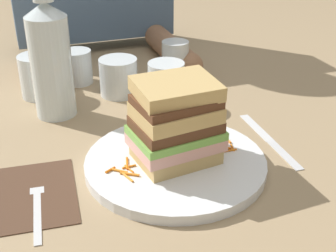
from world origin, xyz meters
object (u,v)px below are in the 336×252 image
object	(u,v)px
knife	(271,141)
empty_tumbler_1	(39,76)
empty_tumbler_2	(175,60)
empty_tumbler_3	(117,77)
napkin_dark	(37,194)
juice_glass	(166,86)
empty_tumbler_0	(78,67)
water_bottle	(51,58)
fork	(37,201)
main_plate	(174,162)
sandwich	(175,122)

from	to	relation	value
knife	empty_tumbler_1	size ratio (longest dim) A/B	2.30
empty_tumbler_2	empty_tumbler_3	world-z (taller)	empty_tumbler_2
empty_tumbler_2	knife	bearing A→B (deg)	-80.89
napkin_dark	juice_glass	world-z (taller)	juice_glass
napkin_dark	empty_tumbler_2	bearing A→B (deg)	46.31
juice_glass	empty_tumbler_0	bearing A→B (deg)	130.68
water_bottle	fork	bearing A→B (deg)	-102.93
main_plate	empty_tumbler_0	size ratio (longest dim) A/B	3.83
sandwich	juice_glass	world-z (taller)	sandwich
main_plate	napkin_dark	xyz separation A→B (m)	(-0.21, -0.01, -0.01)
sandwich	empty_tumbler_0	xyz separation A→B (m)	(-0.08, 0.39, -0.04)
main_plate	empty_tumbler_1	bearing A→B (deg)	115.84
empty_tumbler_0	fork	bearing A→B (deg)	-107.14
sandwich	juice_glass	size ratio (longest dim) A/B	1.61
empty_tumbler_3	sandwich	bearing A→B (deg)	-86.63
knife	empty_tumbler_0	size ratio (longest dim) A/B	2.73
juice_glass	empty_tumbler_1	world-z (taller)	same
juice_glass	empty_tumbler_3	world-z (taller)	juice_glass
juice_glass	napkin_dark	bearing A→B (deg)	-140.31
empty_tumbler_1	empty_tumbler_0	bearing A→B (deg)	27.61
napkin_dark	main_plate	bearing A→B (deg)	1.39
main_plate	empty_tumbler_2	size ratio (longest dim) A/B	3.33
napkin_dark	empty_tumbler_2	size ratio (longest dim) A/B	1.94
fork	empty_tumbler_3	world-z (taller)	empty_tumbler_3
napkin_dark	empty_tumbler_1	distance (m)	0.36
fork	empty_tumbler_0	distance (m)	0.44
sandwich	water_bottle	size ratio (longest dim) A/B	0.56
napkin_dark	empty_tumbler_2	xyz separation A→B (m)	(0.34, 0.36, 0.04)
empty_tumbler_0	empty_tumbler_2	xyz separation A→B (m)	(0.21, -0.04, 0.01)
water_bottle	empty_tumbler_3	bearing A→B (deg)	21.54
napkin_dark	water_bottle	world-z (taller)	water_bottle
fork	water_bottle	xyz separation A→B (m)	(0.06, 0.28, 0.11)
water_bottle	empty_tumbler_2	distance (m)	0.30
empty_tumbler_1	knife	bearing A→B (deg)	-43.26
sandwich	empty_tumbler_1	xyz separation A→B (m)	(-0.17, 0.35, -0.03)
sandwich	napkin_dark	distance (m)	0.22
empty_tumbler_0	empty_tumbler_2	bearing A→B (deg)	-11.23
sandwich	knife	size ratio (longest dim) A/B	0.70
juice_glass	empty_tumbler_2	xyz separation A→B (m)	(0.07, 0.13, 0.00)
empty_tumbler_1	sandwich	bearing A→B (deg)	-64.10
empty_tumbler_1	empty_tumbler_2	size ratio (longest dim) A/B	1.03
sandwich	knife	world-z (taller)	sandwich
main_plate	sandwich	world-z (taller)	sandwich
empty_tumbler_0	empty_tumbler_1	world-z (taller)	empty_tumbler_1
napkin_dark	knife	world-z (taller)	same
main_plate	fork	distance (m)	0.21
main_plate	knife	bearing A→B (deg)	5.50
sandwich	main_plate	bearing A→B (deg)	-156.12
main_plate	empty_tumbler_1	distance (m)	0.39
water_bottle	empty_tumbler_1	bearing A→B (deg)	101.16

